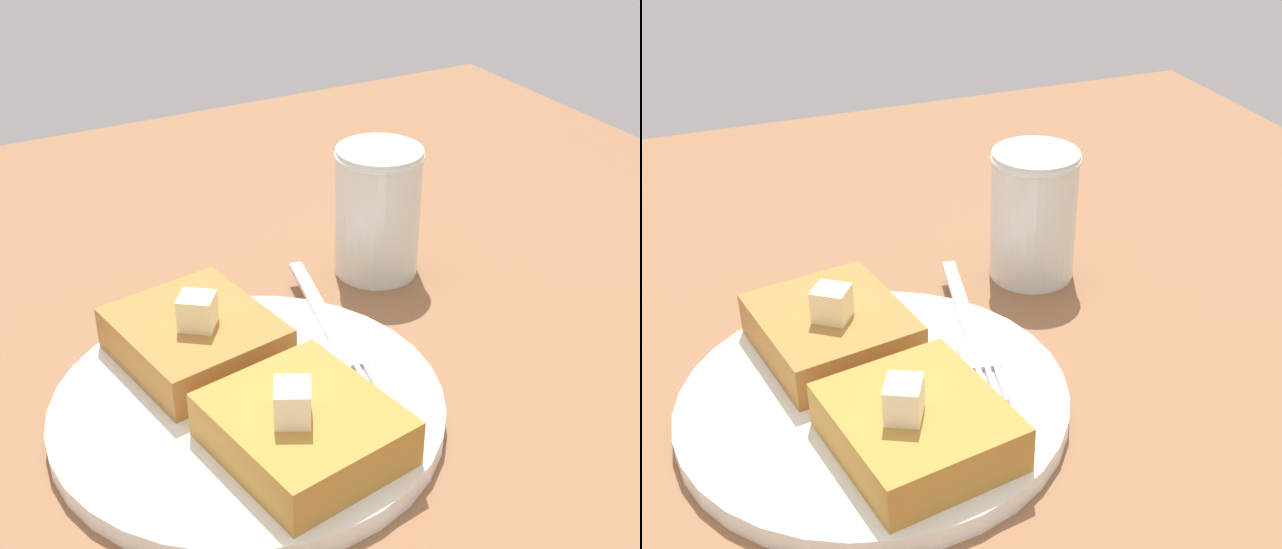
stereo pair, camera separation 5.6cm
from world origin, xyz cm
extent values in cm
cube|color=brown|center=(0.00, 0.00, 0.95)|extent=(105.19, 105.19, 1.90)
cylinder|color=white|center=(-3.97, 1.06, 2.53)|extent=(22.31, 22.31, 1.26)
torus|color=brown|center=(-3.97, 1.06, 2.76)|extent=(22.31, 22.31, 0.80)
cube|color=#AB7135|center=(-9.17, 0.16, 4.52)|extent=(10.62, 9.72, 2.73)
cube|color=#B07E33|center=(1.22, 1.96, 4.52)|extent=(10.62, 9.72, 2.73)
cube|color=#F3EAAF|center=(-8.38, 0.45, 6.90)|extent=(2.68, 2.72, 2.03)
cube|color=#F9EDCB|center=(1.71, 1.11, 6.90)|extent=(2.64, 2.55, 2.03)
cube|color=silver|center=(-11.24, 9.19, 3.34)|extent=(9.98, 2.89, 0.36)
cube|color=silver|center=(-4.97, 7.90, 3.34)|extent=(3.19, 2.72, 0.36)
cube|color=silver|center=(-1.87, 8.10, 3.34)|extent=(3.20, 0.96, 0.36)
cube|color=silver|center=(-1.98, 7.57, 3.34)|extent=(3.20, 0.96, 0.36)
cube|color=silver|center=(-2.09, 7.03, 3.34)|extent=(3.20, 0.96, 0.36)
cube|color=silver|center=(-2.20, 6.49, 3.34)|extent=(3.20, 0.96, 0.36)
cylinder|color=#4B210A|center=(-15.01, 16.20, 5.80)|extent=(5.58, 5.58, 7.81)
cylinder|color=silver|center=(-15.01, 16.20, 6.64)|extent=(6.07, 6.07, 9.49)
torus|color=silver|center=(-15.01, 16.20, 10.94)|extent=(6.32, 6.32, 0.50)
camera|label=1|loc=(33.06, -14.09, 34.67)|focal=50.00mm
camera|label=2|loc=(35.40, -9.02, 34.67)|focal=50.00mm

